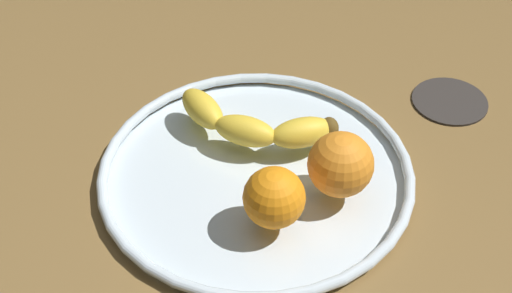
# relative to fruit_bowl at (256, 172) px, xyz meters

# --- Properties ---
(ground_plane) EXTENTS (1.44, 1.44, 0.04)m
(ground_plane) POSITION_rel_fruit_bowl_xyz_m (0.00, 0.00, -0.03)
(ground_plane) COLOR brown
(fruit_bowl) EXTENTS (0.35, 0.35, 0.02)m
(fruit_bowl) POSITION_rel_fruit_bowl_xyz_m (0.00, 0.00, 0.00)
(fruit_bowl) COLOR silver
(fruit_bowl) RESTS_ON ground_plane
(banana) EXTENTS (0.20, 0.08, 0.03)m
(banana) POSITION_rel_fruit_bowl_xyz_m (-0.02, 0.05, 0.03)
(banana) COLOR yellow
(banana) RESTS_ON fruit_bowl
(orange_back_right) EXTENTS (0.06, 0.06, 0.06)m
(orange_back_right) POSITION_rel_fruit_bowl_xyz_m (0.04, -0.07, 0.04)
(orange_back_right) COLOR orange
(orange_back_right) RESTS_ON fruit_bowl
(orange_front_left) EXTENTS (0.07, 0.07, 0.07)m
(orange_front_left) POSITION_rel_fruit_bowl_xyz_m (0.09, -0.01, 0.04)
(orange_front_left) COLOR orange
(orange_front_left) RESTS_ON fruit_bowl
(ambient_coaster) EXTENTS (0.09, 0.09, 0.01)m
(ambient_coaster) POSITION_rel_fruit_bowl_xyz_m (0.20, 0.19, -0.01)
(ambient_coaster) COLOR #302B27
(ambient_coaster) RESTS_ON ground_plane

